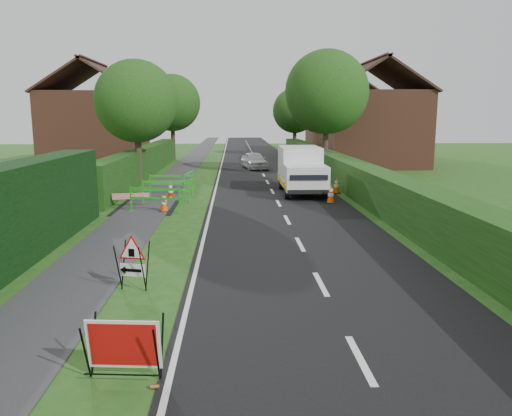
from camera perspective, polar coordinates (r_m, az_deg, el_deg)
name	(u,v)px	position (r m, az deg, el deg)	size (l,w,h in m)	color
ground	(206,303)	(10.22, -5.79, -10.77)	(120.00, 120.00, 0.00)	#1A4F16
road_surface	(255,158)	(44.70, -0.12, 5.69)	(6.00, 90.00, 0.02)	black
footpath	(193,159)	(44.81, -7.20, 5.62)	(2.00, 90.00, 0.02)	#2D2D30
hedge_west_far	(145,176)	(32.21, -12.57, 3.59)	(1.00, 24.00, 1.80)	#14380F
hedge_east	(347,188)	(26.45, 10.38, 2.23)	(1.20, 50.00, 1.50)	#14380F
house_west	(96,127)	(40.91, -17.79, 8.82)	(7.50, 7.40, 7.88)	brown
house_east_a	(372,127)	(38.94, 13.09, 8.98)	(7.50, 7.40, 7.88)	brown
house_east_b	(344,124)	(52.77, 10.05, 9.40)	(7.50, 7.40, 7.88)	brown
tree_nw	(136,101)	(28.01, -13.54, 11.76)	(4.40, 4.40, 6.70)	#2D2116
tree_ne	(327,92)	(32.08, 8.07, 12.97)	(5.20, 5.20, 7.79)	#2D2116
tree_fw	(172,103)	(43.83, -9.58, 11.76)	(4.80, 4.80, 7.24)	#2D2116
tree_fe	(295,111)	(47.87, 4.48, 11.02)	(4.20, 4.20, 6.33)	#2D2116
red_rect_sign	(124,346)	(7.51, -14.88, -14.96)	(1.09, 0.72, 0.89)	black
triangle_sign	(131,259)	(10.95, -14.13, -5.62)	(0.86, 0.86, 1.03)	black
works_van	(301,169)	(24.30, 5.18, 4.44)	(1.96, 4.89, 2.22)	silver
traffic_cone_0	(331,194)	(21.70, 8.55, 1.57)	(0.38, 0.38, 0.79)	black
traffic_cone_1	(336,185)	(24.54, 9.18, 2.57)	(0.38, 0.38, 0.79)	black
traffic_cone_2	(323,181)	(26.30, 7.68, 3.13)	(0.38, 0.38, 0.79)	black
traffic_cone_3	(164,202)	(19.85, -10.49, 0.69)	(0.38, 0.38, 0.79)	black
traffic_cone_4	(171,190)	(22.89, -9.74, 1.99)	(0.38, 0.38, 0.79)	black
ped_barrier_0	(155,196)	(19.75, -11.48, 1.31)	(2.09, 0.80, 1.00)	#1D9A1C
ped_barrier_1	(166,188)	(21.95, -10.23, 2.25)	(2.07, 0.44, 1.00)	#1D9A1C
ped_barrier_2	(171,182)	(23.98, -9.65, 2.95)	(2.06, 0.37, 1.00)	#1D9A1C
ped_barrier_3	(189,179)	(24.84, -7.70, 3.25)	(0.61, 2.09, 1.00)	#1D9A1C
redwhite_plank	(131,207)	(21.28, -14.05, 0.13)	(1.50, 0.04, 0.25)	red
litter_can	(155,389)	(7.41, -11.46, -19.61)	(0.07, 0.07, 0.12)	#BF7F4C
hatchback_car	(254,160)	(35.66, -0.19, 5.45)	(1.43, 3.54, 1.21)	silver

